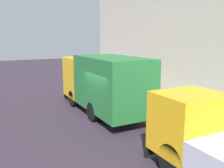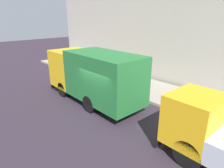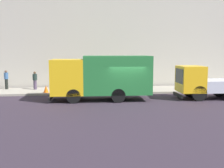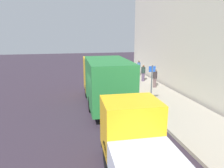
{
  "view_description": "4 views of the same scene",
  "coord_description": "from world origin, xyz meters",
  "px_view_note": "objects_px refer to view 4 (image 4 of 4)",
  "views": [
    {
      "loc": [
        -5.2,
        -10.1,
        4.13
      ],
      "look_at": [
        1.06,
        1.28,
        1.68
      ],
      "focal_mm": 38.55,
      "sensor_mm": 36.0,
      "label": 1
    },
    {
      "loc": [
        -6.23,
        -7.49,
        5.14
      ],
      "look_at": [
        0.77,
        0.02,
        1.55
      ],
      "focal_mm": 30.88,
      "sensor_mm": 36.0,
      "label": 2
    },
    {
      "loc": [
        -18.28,
        2.91,
        3.55
      ],
      "look_at": [
        1.19,
        0.91,
        1.11
      ],
      "focal_mm": 42.17,
      "sensor_mm": 36.0,
      "label": 3
    },
    {
      "loc": [
        -1.7,
        -11.64,
        4.81
      ],
      "look_at": [
        0.98,
        0.81,
        1.67
      ],
      "focal_mm": 33.35,
      "sensor_mm": 36.0,
      "label": 4
    }
  ],
  "objects_px": {
    "pedestrian_standing": "(143,73)",
    "street_sign_post": "(152,82)",
    "traffic_cone_orange": "(128,82)",
    "pedestrian_third": "(139,68)",
    "pedestrian_walking": "(155,78)",
    "small_flatbed_truck": "(142,153)",
    "large_utility_truck": "(105,79)"
  },
  "relations": [
    {
      "from": "street_sign_post",
      "to": "large_utility_truck",
      "type": "bearing_deg",
      "value": 155.64
    },
    {
      "from": "pedestrian_walking",
      "to": "pedestrian_standing",
      "type": "distance_m",
      "value": 2.5
    },
    {
      "from": "large_utility_truck",
      "to": "small_flatbed_truck",
      "type": "height_order",
      "value": "large_utility_truck"
    },
    {
      "from": "pedestrian_standing",
      "to": "street_sign_post",
      "type": "xyz_separation_m",
      "value": [
        -2.04,
        -6.92,
        0.74
      ]
    },
    {
      "from": "traffic_cone_orange",
      "to": "pedestrian_standing",
      "type": "bearing_deg",
      "value": 32.51
    },
    {
      "from": "small_flatbed_truck",
      "to": "pedestrian_standing",
      "type": "xyz_separation_m",
      "value": [
        5.11,
        13.56,
        -0.18
      ]
    },
    {
      "from": "pedestrian_third",
      "to": "pedestrian_standing",
      "type": "bearing_deg",
      "value": 122.28
    },
    {
      "from": "traffic_cone_orange",
      "to": "street_sign_post",
      "type": "bearing_deg",
      "value": -91.17
    },
    {
      "from": "small_flatbed_truck",
      "to": "pedestrian_third",
      "type": "distance_m",
      "value": 17.07
    },
    {
      "from": "pedestrian_standing",
      "to": "traffic_cone_orange",
      "type": "xyz_separation_m",
      "value": [
        -1.92,
        -1.23,
        -0.54
      ]
    },
    {
      "from": "pedestrian_standing",
      "to": "street_sign_post",
      "type": "bearing_deg",
      "value": 70.46
    },
    {
      "from": "small_flatbed_truck",
      "to": "traffic_cone_orange",
      "type": "bearing_deg",
      "value": 77.02
    },
    {
      "from": "pedestrian_third",
      "to": "pedestrian_walking",
      "type": "bearing_deg",
      "value": 128.6
    },
    {
      "from": "pedestrian_standing",
      "to": "traffic_cone_orange",
      "type": "bearing_deg",
      "value": 29.39
    },
    {
      "from": "pedestrian_walking",
      "to": "pedestrian_standing",
      "type": "bearing_deg",
      "value": -109.36
    },
    {
      "from": "large_utility_truck",
      "to": "small_flatbed_truck",
      "type": "bearing_deg",
      "value": -90.89
    },
    {
      "from": "small_flatbed_truck",
      "to": "traffic_cone_orange",
      "type": "relative_size",
      "value": 9.27
    },
    {
      "from": "small_flatbed_truck",
      "to": "traffic_cone_orange",
      "type": "xyz_separation_m",
      "value": [
        3.18,
        12.33,
        -0.71
      ]
    },
    {
      "from": "large_utility_truck",
      "to": "pedestrian_walking",
      "type": "bearing_deg",
      "value": 33.59
    },
    {
      "from": "large_utility_truck",
      "to": "small_flatbed_truck",
      "type": "distance_m",
      "value": 7.93
    },
    {
      "from": "pedestrian_walking",
      "to": "traffic_cone_orange",
      "type": "xyz_separation_m",
      "value": [
        -2.07,
        1.27,
        -0.55
      ]
    },
    {
      "from": "large_utility_truck",
      "to": "traffic_cone_orange",
      "type": "height_order",
      "value": "large_utility_truck"
    },
    {
      "from": "large_utility_truck",
      "to": "pedestrian_walking",
      "type": "relative_size",
      "value": 4.49
    },
    {
      "from": "pedestrian_standing",
      "to": "pedestrian_third",
      "type": "xyz_separation_m",
      "value": [
        0.44,
        2.59,
        0.06
      ]
    },
    {
      "from": "pedestrian_third",
      "to": "street_sign_post",
      "type": "relative_size",
      "value": 0.64
    },
    {
      "from": "street_sign_post",
      "to": "small_flatbed_truck",
      "type": "bearing_deg",
      "value": -114.81
    },
    {
      "from": "pedestrian_walking",
      "to": "small_flatbed_truck",
      "type": "bearing_deg",
      "value": 41.96
    },
    {
      "from": "pedestrian_standing",
      "to": "pedestrian_third",
      "type": "relative_size",
      "value": 0.94
    },
    {
      "from": "small_flatbed_truck",
      "to": "pedestrian_walking",
      "type": "relative_size",
      "value": 3.43
    },
    {
      "from": "street_sign_post",
      "to": "traffic_cone_orange",
      "type": "bearing_deg",
      "value": 88.83
    },
    {
      "from": "pedestrian_walking",
      "to": "traffic_cone_orange",
      "type": "bearing_deg",
      "value": -54.31
    },
    {
      "from": "pedestrian_standing",
      "to": "traffic_cone_orange",
      "type": "distance_m",
      "value": 2.34
    }
  ]
}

